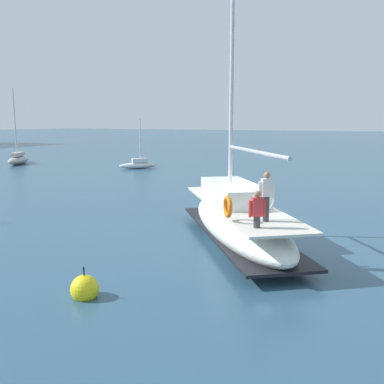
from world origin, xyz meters
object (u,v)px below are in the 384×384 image
main_sailboat (238,219)px  moored_catamaran (138,164)px  mooring_buoy (85,289)px  moored_ketch_distant (19,159)px

main_sailboat → moored_catamaran: 26.82m
moored_catamaran → main_sailboat: bearing=-137.1°
moored_catamaran → mooring_buoy: size_ratio=4.98×
moored_catamaran → moored_ketch_distant: size_ratio=0.60×
moored_ketch_distant → moored_catamaran: bearing=-80.9°
main_sailboat → mooring_buoy: 7.06m
main_sailboat → moored_ketch_distant: bearing=61.8°
main_sailboat → moored_ketch_distant: size_ratio=1.58×
main_sailboat → mooring_buoy: size_ratio=13.07×
main_sailboat → moored_catamaran: size_ratio=2.62×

